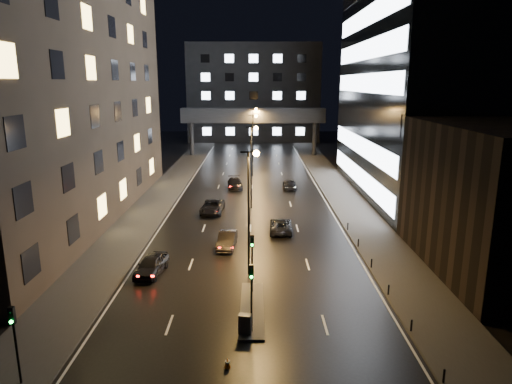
# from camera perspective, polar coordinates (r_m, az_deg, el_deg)

# --- Properties ---
(ground) EXTENTS (160.00, 160.00, 0.00)m
(ground) POSITION_cam_1_polar(r_m,az_deg,el_deg) (68.18, -0.50, 0.67)
(ground) COLOR black
(ground) RESTS_ON ground
(sidewalk_left) EXTENTS (5.00, 110.00, 0.15)m
(sidewalk_left) POSITION_cam_1_polar(r_m,az_deg,el_deg) (64.62, -11.69, -0.27)
(sidewalk_left) COLOR #383533
(sidewalk_left) RESTS_ON ground
(sidewalk_right) EXTENTS (5.00, 110.00, 0.15)m
(sidewalk_right) POSITION_cam_1_polar(r_m,az_deg,el_deg) (64.41, 10.65, -0.26)
(sidewalk_right) COLOR #383533
(sidewalk_right) RESTS_ON ground
(building_left) EXTENTS (15.00, 48.00, 40.00)m
(building_left) POSITION_cam_1_polar(r_m,az_deg,el_deg) (55.70, -25.72, 17.24)
(building_left) COLOR #2D2319
(building_left) RESTS_ON ground
(building_right_low) EXTENTS (10.00, 18.00, 12.00)m
(building_right_low) POSITION_cam_1_polar(r_m,az_deg,el_deg) (41.47, 27.93, -0.83)
(building_right_low) COLOR black
(building_right_low) RESTS_ON ground
(building_right_glass) EXTENTS (20.00, 36.00, 45.00)m
(building_right_glass) POSITION_cam_1_polar(r_m,az_deg,el_deg) (67.48, 22.46, 18.80)
(building_right_glass) COLOR black
(building_right_glass) RESTS_ON ground
(building_far) EXTENTS (34.00, 14.00, 25.00)m
(building_far) POSITION_cam_1_polar(r_m,az_deg,el_deg) (124.50, -0.30, 12.28)
(building_far) COLOR #333335
(building_far) RESTS_ON ground
(skybridge) EXTENTS (30.00, 3.00, 10.00)m
(skybridge) POSITION_cam_1_polar(r_m,az_deg,el_deg) (96.71, -0.37, 9.47)
(skybridge) COLOR #333335
(skybridge) RESTS_ON ground
(median_island) EXTENTS (1.60, 8.00, 0.15)m
(median_island) POSITION_cam_1_polar(r_m,az_deg,el_deg) (32.21, -0.51, -14.38)
(median_island) COLOR #383533
(median_island) RESTS_ON ground
(traffic_signal_near) EXTENTS (0.28, 0.34, 4.40)m
(traffic_signal_near) POSITION_cam_1_polar(r_m,az_deg,el_deg) (33.23, -0.48, -7.76)
(traffic_signal_near) COLOR black
(traffic_signal_near) RESTS_ON median_island
(traffic_signal_far) EXTENTS (0.28, 0.34, 4.40)m
(traffic_signal_far) POSITION_cam_1_polar(r_m,az_deg,el_deg) (28.17, -0.57, -11.82)
(traffic_signal_far) COLOR black
(traffic_signal_far) RESTS_ON median_island
(traffic_signal_corner) EXTENTS (0.28, 0.34, 4.40)m
(traffic_signal_corner) POSITION_cam_1_polar(r_m,az_deg,el_deg) (26.70, -27.96, -15.38)
(traffic_signal_corner) COLOR black
(traffic_signal_corner) RESTS_ON ground
(bollard_row) EXTENTS (0.12, 25.12, 0.90)m
(bollard_row) POSITION_cam_1_polar(r_m,az_deg,el_deg) (37.36, 15.17, -10.15)
(bollard_row) COLOR black
(bollard_row) RESTS_ON ground
(streetlight_near) EXTENTS (1.45, 0.50, 10.15)m
(streetlight_near) POSITION_cam_1_polar(r_m,az_deg,el_deg) (35.54, -0.68, -0.57)
(streetlight_near) COLOR black
(streetlight_near) RESTS_ON ground
(streetlight_mid_a) EXTENTS (1.45, 0.50, 10.15)m
(streetlight_mid_a) POSITION_cam_1_polar(r_m,az_deg,el_deg) (55.15, -0.45, 4.49)
(streetlight_mid_a) COLOR black
(streetlight_mid_a) RESTS_ON ground
(streetlight_mid_b) EXTENTS (1.45, 0.50, 10.15)m
(streetlight_mid_b) POSITION_cam_1_polar(r_m,az_deg,el_deg) (74.97, -0.34, 6.88)
(streetlight_mid_b) COLOR black
(streetlight_mid_b) RESTS_ON ground
(streetlight_far) EXTENTS (1.45, 0.50, 10.15)m
(streetlight_far) POSITION_cam_1_polar(r_m,az_deg,el_deg) (94.87, -0.28, 8.27)
(streetlight_far) COLOR black
(streetlight_far) RESTS_ON ground
(car_away_a) EXTENTS (2.45, 4.77, 1.55)m
(car_away_a) POSITION_cam_1_polar(r_m,az_deg,el_deg) (38.33, -12.95, -8.87)
(car_away_a) COLOR black
(car_away_a) RESTS_ON ground
(car_away_b) EXTENTS (1.86, 4.57, 1.48)m
(car_away_b) POSITION_cam_1_polar(r_m,az_deg,el_deg) (43.24, -3.64, -5.98)
(car_away_b) COLOR black
(car_away_b) RESTS_ON ground
(car_away_c) EXTENTS (2.80, 5.54, 1.50)m
(car_away_c) POSITION_cam_1_polar(r_m,az_deg,el_deg) (54.57, -5.47, -1.85)
(car_away_c) COLOR black
(car_away_c) RESTS_ON ground
(car_away_d) EXTENTS (2.57, 5.26, 1.47)m
(car_away_d) POSITION_cam_1_polar(r_m,az_deg,el_deg) (67.10, -2.65, 1.09)
(car_away_d) COLOR black
(car_away_d) RESTS_ON ground
(car_toward_a) EXTENTS (2.45, 4.96, 1.35)m
(car_toward_a) POSITION_cam_1_polar(r_m,az_deg,el_deg) (47.66, 3.13, -4.19)
(car_toward_a) COLOR black
(car_toward_a) RESTS_ON ground
(car_toward_b) EXTENTS (2.01, 4.68, 1.34)m
(car_toward_b) POSITION_cam_1_polar(r_m,az_deg,el_deg) (66.86, 4.21, 0.97)
(car_toward_b) COLOR black
(car_toward_b) RESTS_ON ground
(utility_cabinet) EXTENTS (0.84, 0.55, 1.23)m
(utility_cabinet) POSITION_cam_1_polar(r_m,az_deg,el_deg) (29.05, -1.39, -16.16)
(utility_cabinet) COLOR #454447
(utility_cabinet) RESTS_ON median_island
(cone_a) EXTENTS (0.44, 0.44, 0.57)m
(cone_a) POSITION_cam_1_polar(r_m,az_deg,el_deg) (26.56, -3.59, -20.53)
(cone_a) COLOR orange
(cone_a) RESTS_ON ground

